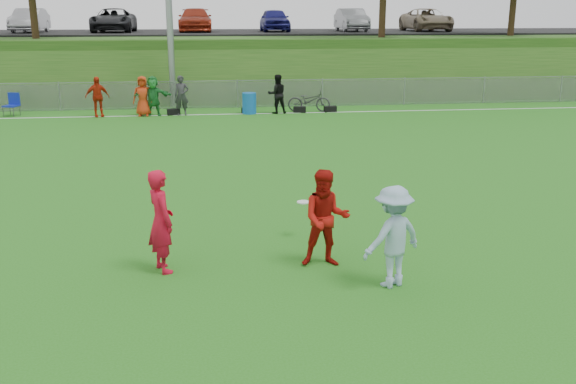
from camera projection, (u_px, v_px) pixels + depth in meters
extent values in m
plane|color=#246916|center=(295.00, 275.00, 10.87)|extent=(120.00, 120.00, 0.00)
cube|color=white|center=(240.00, 114.00, 28.07)|extent=(60.00, 0.10, 0.01)
cube|color=gray|center=(238.00, 95.00, 29.82)|extent=(58.00, 0.02, 1.20)
cube|color=gray|center=(237.00, 81.00, 29.64)|extent=(58.00, 0.04, 0.04)
cube|color=#214E15|center=(229.00, 59.00, 40.08)|extent=(120.00, 18.00, 3.00)
cube|color=black|center=(227.00, 32.00, 41.57)|extent=(120.00, 12.00, 0.10)
imported|color=#99989D|center=(29.00, 20.00, 38.98)|extent=(1.52, 4.37, 1.44)
imported|color=black|center=(114.00, 20.00, 39.57)|extent=(2.39, 5.18, 1.44)
imported|color=maroon|center=(195.00, 20.00, 40.17)|extent=(2.02, 4.96, 1.44)
imported|color=navy|center=(275.00, 20.00, 40.77)|extent=(1.70, 4.23, 1.44)
imported|color=slate|center=(351.00, 20.00, 41.36)|extent=(1.52, 4.37, 1.44)
imported|color=gray|center=(426.00, 20.00, 41.96)|extent=(2.39, 5.18, 1.44)
imported|color=#B6230C|center=(97.00, 97.00, 27.12)|extent=(1.07, 0.70, 1.69)
imported|color=red|center=(143.00, 96.00, 27.35)|extent=(0.83, 0.54, 1.69)
imported|color=#217E32|center=(153.00, 96.00, 27.40)|extent=(1.58, 0.52, 1.69)
imported|color=#2D2D30|center=(182.00, 96.00, 27.54)|extent=(0.64, 0.43, 1.69)
imported|color=black|center=(277.00, 94.00, 28.03)|extent=(0.90, 0.75, 1.69)
cube|color=black|center=(174.00, 112.00, 27.79)|extent=(0.59, 0.37, 0.26)
cube|color=black|center=(248.00, 111.00, 28.17)|extent=(0.61, 0.53, 0.26)
cube|color=black|center=(300.00, 110.00, 28.44)|extent=(0.59, 0.38, 0.26)
cube|color=black|center=(330.00, 109.00, 28.61)|extent=(0.56, 0.31, 0.26)
imported|color=red|center=(161.00, 221.00, 10.85)|extent=(0.66, 0.77, 1.79)
imported|color=#A1100B|center=(326.00, 218.00, 11.09)|extent=(0.90, 0.73, 1.73)
imported|color=#91B1C9|center=(393.00, 237.00, 10.26)|extent=(1.24, 1.01, 1.68)
cylinder|color=white|center=(303.00, 202.00, 12.54)|extent=(0.25, 0.25, 0.02)
cylinder|color=blue|center=(249.00, 103.00, 28.06)|extent=(0.76, 0.76, 0.91)
cube|color=#0E1F9E|center=(11.00, 106.00, 27.40)|extent=(0.69, 0.69, 0.05)
cube|color=#0E1F9E|center=(14.00, 99.00, 27.58)|extent=(0.53, 0.21, 0.54)
imported|color=#29292B|center=(309.00, 100.00, 28.63)|extent=(1.98, 1.02, 0.99)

